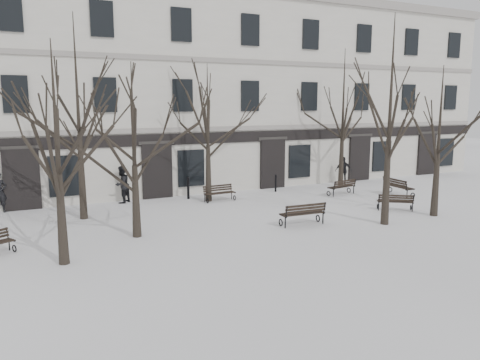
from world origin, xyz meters
TOP-DOWN VIEW (x-y plane):
  - ground at (0.00, 0.00)m, footprint 100.00×100.00m
  - building at (0.00, 12.96)m, footprint 40.40×10.20m
  - tree_0 at (-9.02, -0.91)m, footprint 4.81×4.81m
  - tree_1 at (-6.24, 1.12)m, footprint 4.53×4.53m
  - tree_2 at (3.54, -1.50)m, footprint 5.94×5.94m
  - tree_3 at (6.59, -1.31)m, footprint 4.63×4.63m
  - tree_4 at (-7.67, 4.91)m, footprint 6.08×6.08m
  - tree_5 at (-1.36, 6.02)m, footprint 4.85×4.85m
  - tree_6 at (7.34, 6.38)m, footprint 5.69×5.69m
  - bench_1 at (0.34, -0.19)m, footprint 1.92×0.76m
  - bench_2 at (5.74, 0.20)m, footprint 1.63×1.37m
  - bench_3 at (-0.85, 5.81)m, footprint 1.68×0.70m
  - bench_4 at (5.91, 4.38)m, footprint 1.81×0.93m
  - bench_5 at (8.52, 2.92)m, footprint 0.83×1.96m
  - bollard_a at (-2.11, 7.00)m, footprint 0.15×0.15m
  - bollard_b at (3.06, 6.77)m, footprint 0.13×0.13m
  - pedestrian_a at (-10.99, 7.80)m, footprint 0.74×0.54m
  - pedestrian_b at (-5.46, 7.49)m, footprint 1.17×1.15m
  - pedestrian_c at (8.14, 7.15)m, footprint 1.09×0.84m

SIDE VIEW (x-z plane):
  - ground at x=0.00m, z-range 0.00..0.00m
  - pedestrian_a at x=-10.99m, z-range -0.95..0.95m
  - pedestrian_b at x=-5.46m, z-range -0.95..0.95m
  - pedestrian_c at x=8.14m, z-range -0.86..0.86m
  - bench_2 at x=5.74m, z-range 0.04..0.85m
  - bench_3 at x=-0.85m, z-range 0.04..0.86m
  - bench_4 at x=5.91m, z-range 0.04..0.91m
  - bench_1 at x=0.34m, z-range 0.04..1.00m
  - bench_5 at x=8.52m, z-range 0.04..1.01m
  - bollard_b at x=3.06m, z-range 0.03..1.02m
  - bollard_a at x=-2.11m, z-range 0.04..1.25m
  - tree_1 at x=-6.24m, z-range 0.81..7.28m
  - tree_3 at x=6.59m, z-range 0.82..7.44m
  - tree_0 at x=-9.02m, z-range 0.86..7.72m
  - tree_5 at x=-1.36m, z-range 0.87..7.80m
  - tree_6 at x=7.34m, z-range 1.02..9.14m
  - tree_2 at x=3.54m, z-range 1.06..9.55m
  - tree_4 at x=-7.67m, z-range 1.09..9.78m
  - building at x=0.00m, z-range -0.18..11.22m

